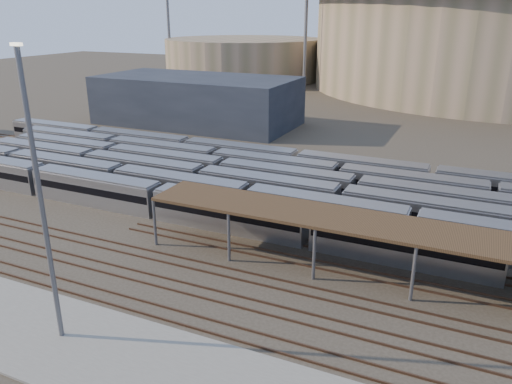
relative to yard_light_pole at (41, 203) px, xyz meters
The scene contains 12 objects.
ground 18.92m from the yard_light_pole, 70.64° to the left, with size 420.00×420.00×0.00m, color #383026.
apron 10.64m from the yard_light_pole, 61.04° to the right, with size 50.00×9.00×0.20m, color gray.
subway_trains 35.49m from the yard_light_pole, 75.18° to the left, with size 122.84×23.90×3.60m.
inspection_shed 33.48m from the yard_light_pole, 34.54° to the left, with size 60.30×6.00×5.30m.
empty_tracks 15.30m from the yard_light_pole, 61.96° to the left, with size 170.00×9.62×0.18m.
stadium 157.72m from the yard_light_pole, 78.97° to the left, with size 124.00×124.00×32.50m.
secondary_arena 154.79m from the yard_light_pole, 110.75° to the left, with size 56.00×56.00×14.00m, color gray.
service_building 76.03m from the yard_light_pole, 113.17° to the left, with size 42.00×20.00×10.00m, color #1E232D.
floodlight_0 127.53m from the yard_light_pole, 101.26° to the left, with size 4.00×1.00×38.40m.
floodlight_1 156.89m from the yard_light_pole, 120.65° to the left, with size 4.00×1.00×38.40m.
floodlight_3 175.05m from the yard_light_pole, 91.58° to the left, with size 4.00×1.00×38.40m.
yard_light_pole is the anchor object (origin of this frame).
Camera 1 is at (21.00, -37.16, 22.83)m, focal length 35.00 mm.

